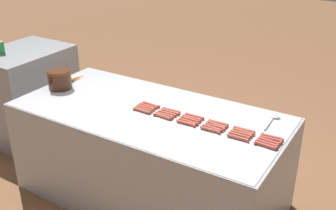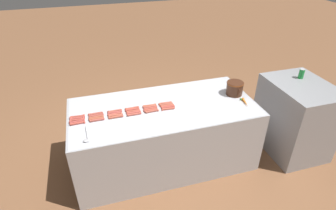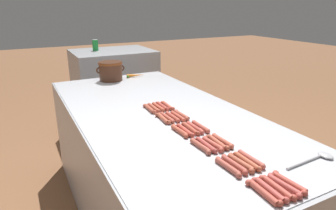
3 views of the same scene
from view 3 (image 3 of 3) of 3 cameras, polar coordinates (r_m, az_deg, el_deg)
griddle_counter at (r=2.09m, az=-1.70°, el=-11.90°), size 1.04×2.19×0.83m
back_cabinet at (r=3.65m, az=-10.24°, el=2.69°), size 0.91×0.70×0.98m
hot_dog_0 at (r=1.16m, az=17.88°, el=-15.76°), size 0.03×0.17×0.02m
hot_dog_1 at (r=1.28m, az=11.48°, el=-11.62°), size 0.03×0.17×0.02m
hot_dog_2 at (r=1.43m, az=6.27°, el=-7.86°), size 0.03×0.17×0.02m
hot_dog_3 at (r=1.59m, az=2.25°, el=-5.02°), size 0.03×0.17×0.02m
hot_dog_4 at (r=1.75m, az=-1.00°, el=-2.61°), size 0.04×0.17×0.02m
hot_dog_5 at (r=1.92m, az=-3.58°, el=-0.72°), size 0.03×0.17×0.02m
hot_dog_6 at (r=1.18m, az=18.96°, el=-15.20°), size 0.03×0.17×0.02m
hot_dog_7 at (r=1.30m, az=12.64°, el=-11.11°), size 0.03×0.17×0.02m
hot_dog_8 at (r=1.45m, az=7.38°, el=-7.64°), size 0.03×0.17×0.02m
hot_dog_9 at (r=1.59m, az=3.30°, el=-4.89°), size 0.03×0.17×0.02m
hot_dog_10 at (r=1.77m, az=-0.14°, el=-2.43°), size 0.03×0.17×0.02m
hot_dog_11 at (r=1.93m, az=-2.77°, el=-0.55°), size 0.03×0.17×0.02m
hot_dog_12 at (r=1.20m, az=20.24°, el=-14.71°), size 0.03×0.17×0.02m
hot_dog_13 at (r=1.32m, az=13.85°, el=-10.77°), size 0.03×0.17×0.02m
hot_dog_14 at (r=1.46m, az=8.63°, el=-7.43°), size 0.03×0.17×0.02m
hot_dog_15 at (r=1.62m, az=4.35°, el=-4.57°), size 0.03×0.17×0.02m
hot_dog_16 at (r=1.78m, az=0.88°, el=-2.29°), size 0.03×0.17×0.02m
hot_dog_17 at (r=1.95m, az=-1.91°, el=-0.37°), size 0.03×0.17×0.02m
hot_dog_18 at (r=1.22m, az=21.49°, el=-14.24°), size 0.03×0.17×0.02m
hot_dog_19 at (r=1.34m, az=14.95°, el=-10.45°), size 0.03×0.17×0.02m
hot_dog_20 at (r=1.48m, az=9.48°, el=-7.11°), size 0.03×0.17×0.02m
hot_dog_21 at (r=1.63m, az=5.21°, el=-4.35°), size 0.03×0.17×0.02m
hot_dog_22 at (r=1.79m, az=1.91°, el=-2.17°), size 0.03×0.17×0.02m
hot_dog_23 at (r=1.96m, az=-1.13°, el=-0.23°), size 0.03×0.17×0.02m
hot_dog_24 at (r=1.25m, az=22.32°, el=-13.69°), size 0.03×0.17×0.02m
hot_dog_25 at (r=1.36m, az=15.71°, el=-9.99°), size 0.03×0.17×0.02m
hot_dog_26 at (r=1.50m, az=10.45°, el=-6.82°), size 0.03×0.17×0.02m
hot_dog_27 at (r=1.65m, az=6.30°, el=-4.15°), size 0.03×0.17×0.02m
hot_dog_28 at (r=1.81m, az=2.61°, el=-1.94°), size 0.03×0.17×0.02m
hot_dog_29 at (r=1.97m, az=-0.12°, el=-0.13°), size 0.03×0.17×0.02m
bean_pot at (r=2.72m, az=-11.01°, el=6.64°), size 0.26×0.21×0.17m
serving_spoon at (r=1.49m, az=27.02°, el=-9.03°), size 0.27×0.07×0.02m
carrot at (r=2.83m, az=-6.34°, el=5.72°), size 0.18×0.06×0.03m
soda_can at (r=3.57m, az=-13.84°, el=11.15°), size 0.07×0.07×0.13m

